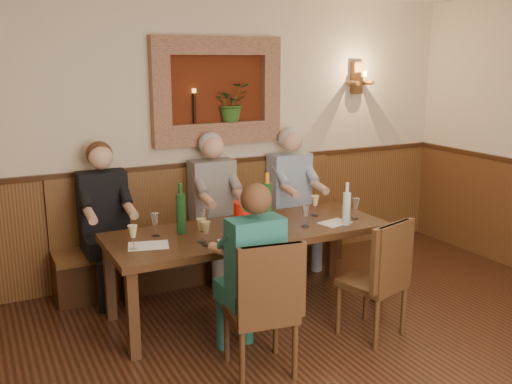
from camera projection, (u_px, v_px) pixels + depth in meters
room_shell at (402, 113)px, 3.00m from camera, size 6.04×6.04×2.82m
wainscoting at (389, 339)px, 3.30m from camera, size 6.02×6.02×1.15m
wall_niche at (221, 96)px, 5.68m from camera, size 1.36×0.30×1.06m
wall_sconce at (358, 79)px, 6.37m from camera, size 0.25×0.20×0.35m
dining_table at (248, 237)px, 4.89m from camera, size 2.40×0.90×0.75m
bench at (208, 244)px, 5.79m from camera, size 3.00×0.45×1.11m
chair_near_left at (261, 334)px, 3.98m from camera, size 0.50×0.50×1.00m
chair_near_right at (373, 302)px, 4.54m from camera, size 0.53×0.53×0.97m
person_bench_left at (107, 235)px, 5.18m from camera, size 0.43×0.53×1.45m
person_bench_mid at (216, 219)px, 5.65m from camera, size 0.44×0.54×1.47m
person_bench_right at (293, 209)px, 6.05m from camera, size 0.44×0.54×1.47m
person_chair_front at (250, 289)px, 4.08m from camera, size 0.39×0.48×1.36m
spittoon_bucket at (248, 218)px, 4.70m from camera, size 0.30×0.30×0.27m
wine_bottle_green_a at (267, 202)px, 4.98m from camera, size 0.09×0.09×0.45m
wine_bottle_green_b at (181, 213)px, 4.71m from camera, size 0.10×0.10×0.42m
water_bottle at (346, 208)px, 4.96m from camera, size 0.08×0.08×0.37m
tasting_sheet_a at (148, 245)px, 4.43m from camera, size 0.36×0.29×0.00m
tasting_sheet_b at (256, 236)px, 4.65m from camera, size 0.37×0.32×0.00m
tasting_sheet_c at (335, 223)px, 5.04m from camera, size 0.30×0.24×0.00m
tasting_sheet_d at (239, 241)px, 4.53m from camera, size 0.31×0.23×0.00m
wine_glass_0 at (133, 237)px, 4.32m from camera, size 0.08×0.08×0.19m
wine_glass_1 at (155, 225)px, 4.65m from camera, size 0.08×0.08×0.19m
wine_glass_2 at (201, 230)px, 4.50m from camera, size 0.08×0.08×0.19m
wine_glass_3 at (205, 220)px, 4.77m from camera, size 0.08×0.08×0.19m
wine_glass_4 at (252, 224)px, 4.68m from camera, size 0.08×0.08×0.19m
wine_glass_5 at (264, 213)px, 5.00m from camera, size 0.08×0.08×0.19m
wine_glass_6 at (305, 216)px, 4.90m from camera, size 0.08×0.08×0.19m
wine_glass_7 at (315, 206)px, 5.25m from camera, size 0.08×0.08×0.19m
wine_glass_8 at (355, 209)px, 5.14m from camera, size 0.08×0.08×0.19m
wine_glass_9 at (243, 229)px, 4.54m from camera, size 0.08×0.08×0.19m
wine_glass_10 at (206, 233)px, 4.42m from camera, size 0.08×0.08×0.19m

